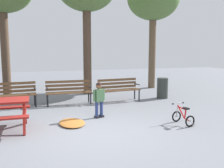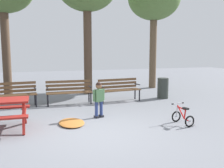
% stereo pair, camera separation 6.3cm
% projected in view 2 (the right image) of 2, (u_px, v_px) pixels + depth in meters
% --- Properties ---
extents(ground, '(36.00, 36.00, 0.00)m').
position_uv_depth(ground, '(94.00, 133.00, 5.96)').
color(ground, slate).
extents(park_bench_far_left, '(1.63, 0.57, 0.85)m').
position_uv_depth(park_bench_far_left, '(12.00, 93.00, 8.56)').
color(park_bench_far_left, brown).
rests_on(park_bench_far_left, ground).
extents(park_bench_left, '(1.62, 0.52, 0.85)m').
position_uv_depth(park_bench_left, '(69.00, 90.00, 9.09)').
color(park_bench_left, brown).
rests_on(park_bench_left, ground).
extents(park_bench_right, '(1.63, 0.58, 0.85)m').
position_uv_depth(park_bench_right, '(119.00, 88.00, 9.62)').
color(park_bench_right, brown).
rests_on(park_bench_right, ground).
extents(child_standing, '(0.38, 0.23, 1.03)m').
position_uv_depth(child_standing, '(99.00, 97.00, 7.27)').
color(child_standing, navy).
rests_on(child_standing, ground).
extents(kids_bicycle, '(0.42, 0.59, 0.54)m').
position_uv_depth(kids_bicycle, '(183.00, 117.00, 6.64)').
color(kids_bicycle, black).
rests_on(kids_bicycle, ground).
extents(leaf_pile, '(0.67, 0.95, 0.07)m').
position_uv_depth(leaf_pile, '(72.00, 123.00, 6.70)').
color(leaf_pile, '#B26B2D').
rests_on(leaf_pile, ground).
extents(trash_bin, '(0.44, 0.44, 0.82)m').
position_uv_depth(trash_bin, '(163.00, 88.00, 10.22)').
color(trash_bin, '#2D332D').
rests_on(trash_bin, ground).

